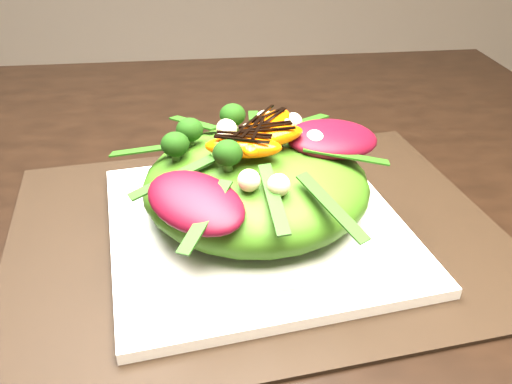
{
  "coord_description": "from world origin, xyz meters",
  "views": [
    {
      "loc": [
        0.24,
        -0.56,
        1.06
      ],
      "look_at": [
        0.29,
        -0.12,
        0.8
      ],
      "focal_mm": 38.0,
      "sensor_mm": 36.0,
      "label": 1
    }
  ],
  "objects": [
    {
      "name": "plate_base",
      "position": [
        0.29,
        -0.12,
        0.76
      ],
      "size": [
        0.31,
        0.31,
        0.01
      ],
      "primitive_type": "cube",
      "rotation": [
        0.0,
        0.0,
        0.14
      ],
      "color": "white",
      "rests_on": "placemat"
    },
    {
      "name": "macadamia_nut",
      "position": [
        0.33,
        -0.15,
        0.85
      ],
      "size": [
        0.02,
        0.02,
        0.02
      ],
      "primitive_type": "sphere",
      "rotation": [
        0.0,
        0.0,
        0.19
      ],
      "color": "beige",
      "rests_on": "lettuce_mound"
    },
    {
      "name": "salad_bowl",
      "position": [
        0.29,
        -0.12,
        0.77
      ],
      "size": [
        0.25,
        0.25,
        0.02
      ],
      "primitive_type": "cylinder",
      "rotation": [
        0.0,
        0.0,
        -0.0
      ],
      "color": "silver",
      "rests_on": "plate_base"
    },
    {
      "name": "broccoli_floret",
      "position": [
        0.25,
        -0.09,
        0.86
      ],
      "size": [
        0.04,
        0.04,
        0.04
      ],
      "primitive_type": "sphere",
      "rotation": [
        0.0,
        0.0,
        -0.09
      ],
      "color": "black",
      "rests_on": "lettuce_mound"
    },
    {
      "name": "radicchio_leaf",
      "position": [
        0.37,
        -0.1,
        0.84
      ],
      "size": [
        0.1,
        0.08,
        0.02
      ],
      "primitive_type": "ellipsoid",
      "rotation": [
        0.0,
        0.0,
        0.21
      ],
      "color": "#470714",
      "rests_on": "lettuce_mound"
    },
    {
      "name": "balsamic_drizzle",
      "position": [
        0.29,
        -0.1,
        0.86
      ],
      "size": [
        0.04,
        0.03,
        0.0
      ],
      "primitive_type": "cube",
      "rotation": [
        0.0,
        0.0,
        0.54
      ],
      "color": "black",
      "rests_on": "orange_segment"
    },
    {
      "name": "placemat",
      "position": [
        0.29,
        -0.12,
        0.75
      ],
      "size": [
        0.52,
        0.42,
        0.0
      ],
      "primitive_type": "cube",
      "rotation": [
        0.0,
        0.0,
        0.12
      ],
      "color": "black",
      "rests_on": "dining_table"
    },
    {
      "name": "lettuce_mound",
      "position": [
        0.29,
        -0.12,
        0.81
      ],
      "size": [
        0.23,
        0.23,
        0.07
      ],
      "primitive_type": "ellipsoid",
      "rotation": [
        0.0,
        0.0,
        -0.11
      ],
      "color": "#396913",
      "rests_on": "salad_bowl"
    },
    {
      "name": "orange_segment",
      "position": [
        0.29,
        -0.1,
        0.85
      ],
      "size": [
        0.07,
        0.06,
        0.02
      ],
      "primitive_type": "ellipsoid",
      "rotation": [
        0.0,
        0.0,
        0.54
      ],
      "color": "#F95604",
      "rests_on": "lettuce_mound"
    }
  ]
}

